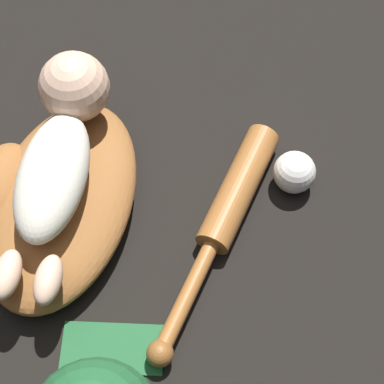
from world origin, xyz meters
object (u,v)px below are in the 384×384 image
Objects in this scene: baby_figure at (60,144)px; baseball_bat at (227,212)px; baseball at (294,172)px; baseball_glove at (51,199)px.

baby_figure is 0.99× the size of baseball_bat.
baseball reaches higher than baseball_bat.
baseball_glove is 5.93× the size of baseball.
baby_figure is at bearing 76.87° from baseball_bat.
baseball_bat is (-0.06, -0.25, -0.10)m from baby_figure.
baby_figure is 5.72× the size of baseball.
baseball_bat is at bearing -92.08° from baseball_glove.
baseball_bat is at bearing 122.80° from baseball.
baseball is (0.07, -0.11, 0.01)m from baseball_bat.
baseball_glove is 0.39m from baseball.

